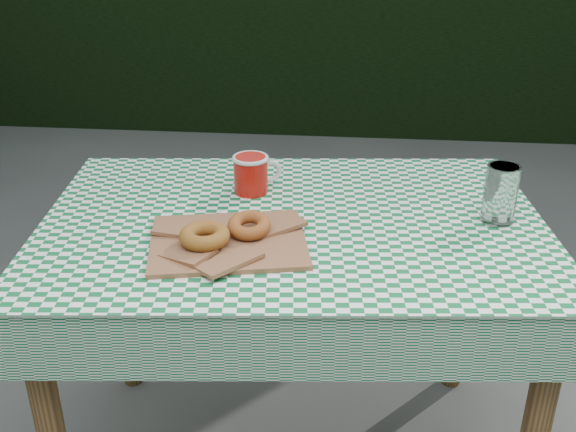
% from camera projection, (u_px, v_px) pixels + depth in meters
% --- Properties ---
extents(table, '(1.23, 0.88, 0.75)m').
position_uv_depth(table, '(292.00, 350.00, 1.75)').
color(table, '#50311B').
rests_on(table, ground).
extents(tablecloth, '(1.25, 0.90, 0.01)m').
position_uv_depth(tablecloth, '(293.00, 221.00, 1.59)').
color(tablecloth, '#0E5B2E').
rests_on(tablecloth, table).
extents(paper_bag, '(0.39, 0.33, 0.02)m').
position_uv_depth(paper_bag, '(228.00, 240.00, 1.47)').
color(paper_bag, brown).
rests_on(paper_bag, tablecloth).
extents(bagel_front, '(0.15, 0.15, 0.03)m').
position_uv_depth(bagel_front, '(205.00, 236.00, 1.44)').
color(bagel_front, '#945B1E').
rests_on(bagel_front, paper_bag).
extents(bagel_back, '(0.10, 0.10, 0.03)m').
position_uv_depth(bagel_back, '(249.00, 225.00, 1.49)').
color(bagel_back, '#994B1F').
rests_on(bagel_back, paper_bag).
extents(coffee_mug, '(0.23, 0.23, 0.10)m').
position_uv_depth(coffee_mug, '(251.00, 174.00, 1.71)').
color(coffee_mug, '#AA120A').
rests_on(coffee_mug, tablecloth).
extents(drinking_glass, '(0.08, 0.08, 0.14)m').
position_uv_depth(drinking_glass, '(500.00, 194.00, 1.55)').
color(drinking_glass, white).
rests_on(drinking_glass, tablecloth).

